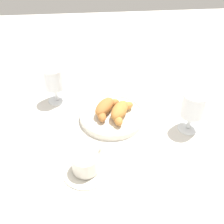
{
  "coord_description": "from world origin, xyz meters",
  "views": [
    {
      "loc": [
        0.72,
        -0.07,
        0.6
      ],
      "look_at": [
        0.02,
        -0.0,
        0.03
      ],
      "focal_mm": 42.17,
      "sensor_mm": 36.0,
      "label": 1
    }
  ],
  "objects_px": {
    "pastry_plate": "(112,116)",
    "coffee_cup_near": "(86,164)",
    "croissant_large": "(105,107)",
    "juice_glass_left": "(193,106)",
    "juice_glass_right": "(54,80)",
    "sugar_packet": "(51,118)",
    "croissant_small": "(120,111)"
  },
  "relations": [
    {
      "from": "pastry_plate",
      "to": "croissant_small",
      "type": "bearing_deg",
      "value": 63.35
    },
    {
      "from": "coffee_cup_near",
      "to": "sugar_packet",
      "type": "distance_m",
      "value": 0.27
    },
    {
      "from": "croissant_small",
      "to": "croissant_large",
      "type": "bearing_deg",
      "value": -116.18
    },
    {
      "from": "pastry_plate",
      "to": "juice_glass_left",
      "type": "distance_m",
      "value": 0.27
    },
    {
      "from": "croissant_small",
      "to": "pastry_plate",
      "type": "bearing_deg",
      "value": -116.65
    },
    {
      "from": "coffee_cup_near",
      "to": "juice_glass_left",
      "type": "xyz_separation_m",
      "value": [
        -0.14,
        0.34,
        0.07
      ]
    },
    {
      "from": "croissant_large",
      "to": "croissant_small",
      "type": "height_order",
      "value": "same"
    },
    {
      "from": "coffee_cup_near",
      "to": "sugar_packet",
      "type": "relative_size",
      "value": 2.72
    },
    {
      "from": "croissant_small",
      "to": "sugar_packet",
      "type": "distance_m",
      "value": 0.25
    },
    {
      "from": "coffee_cup_near",
      "to": "juice_glass_left",
      "type": "height_order",
      "value": "juice_glass_left"
    },
    {
      "from": "croissant_small",
      "to": "juice_glass_right",
      "type": "height_order",
      "value": "juice_glass_right"
    },
    {
      "from": "croissant_large",
      "to": "juice_glass_left",
      "type": "height_order",
      "value": "juice_glass_left"
    },
    {
      "from": "coffee_cup_near",
      "to": "croissant_large",
      "type": "bearing_deg",
      "value": 162.5
    },
    {
      "from": "croissant_large",
      "to": "croissant_small",
      "type": "distance_m",
      "value": 0.06
    },
    {
      "from": "coffee_cup_near",
      "to": "sugar_packet",
      "type": "xyz_separation_m",
      "value": [
        -0.24,
        -0.12,
        -0.02
      ]
    },
    {
      "from": "croissant_large",
      "to": "sugar_packet",
      "type": "bearing_deg",
      "value": -92.49
    },
    {
      "from": "croissant_large",
      "to": "croissant_small",
      "type": "xyz_separation_m",
      "value": [
        0.02,
        0.05,
        0.0
      ]
    },
    {
      "from": "pastry_plate",
      "to": "juice_glass_right",
      "type": "xyz_separation_m",
      "value": [
        -0.13,
        -0.2,
        0.08
      ]
    },
    {
      "from": "croissant_large",
      "to": "coffee_cup_near",
      "type": "bearing_deg",
      "value": -17.5
    },
    {
      "from": "pastry_plate",
      "to": "coffee_cup_near",
      "type": "xyz_separation_m",
      "value": [
        0.22,
        -0.09,
        0.01
      ]
    },
    {
      "from": "coffee_cup_near",
      "to": "croissant_small",
      "type": "bearing_deg",
      "value": 149.36
    },
    {
      "from": "croissant_large",
      "to": "coffee_cup_near",
      "type": "distance_m",
      "value": 0.24
    },
    {
      "from": "croissant_small",
      "to": "coffee_cup_near",
      "type": "bearing_deg",
      "value": -30.64
    },
    {
      "from": "sugar_packet",
      "to": "pastry_plate",
      "type": "bearing_deg",
      "value": 118.91
    },
    {
      "from": "juice_glass_left",
      "to": "croissant_large",
      "type": "bearing_deg",
      "value": -107.43
    },
    {
      "from": "coffee_cup_near",
      "to": "juice_glass_right",
      "type": "height_order",
      "value": "juice_glass_right"
    },
    {
      "from": "croissant_large",
      "to": "juice_glass_left",
      "type": "xyz_separation_m",
      "value": [
        0.09,
        0.27,
        0.05
      ]
    },
    {
      "from": "croissant_large",
      "to": "croissant_small",
      "type": "bearing_deg",
      "value": 63.82
    },
    {
      "from": "pastry_plate",
      "to": "juice_glass_left",
      "type": "relative_size",
      "value": 1.62
    },
    {
      "from": "pastry_plate",
      "to": "coffee_cup_near",
      "type": "distance_m",
      "value": 0.24
    },
    {
      "from": "sugar_packet",
      "to": "croissant_small",
      "type": "bearing_deg",
      "value": 116.26
    },
    {
      "from": "pastry_plate",
      "to": "coffee_cup_near",
      "type": "height_order",
      "value": "coffee_cup_near"
    }
  ]
}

